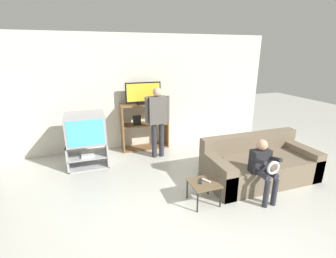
% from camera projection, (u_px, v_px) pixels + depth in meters
% --- Properties ---
extents(ground_plane, '(18.00, 18.00, 0.00)m').
position_uv_depth(ground_plane, '(220.00, 257.00, 2.75)').
color(ground_plane, beige).
extents(wall_back, '(6.40, 0.06, 2.60)m').
position_uv_depth(wall_back, '(142.00, 92.00, 5.68)').
color(wall_back, silver).
rests_on(wall_back, ground_plane).
extents(tv_stand, '(0.78, 0.57, 0.50)m').
position_uv_depth(tv_stand, '(88.00, 154.00, 4.89)').
color(tv_stand, '#A8A8AD').
rests_on(tv_stand, ground_plane).
extents(television_main, '(0.74, 0.66, 0.57)m').
position_uv_depth(television_main, '(85.00, 128.00, 4.73)').
color(television_main, '#9E9EA3').
rests_on(television_main, tv_stand).
extents(media_shelf, '(1.09, 0.36, 1.08)m').
position_uv_depth(media_shelf, '(145.00, 126.00, 5.68)').
color(media_shelf, brown).
rests_on(media_shelf, ground_plane).
extents(television_flat, '(0.80, 0.20, 0.48)m').
position_uv_depth(television_flat, '(143.00, 94.00, 5.43)').
color(television_flat, black).
rests_on(television_flat, media_shelf).
extents(snack_table, '(0.42, 0.42, 0.34)m').
position_uv_depth(snack_table, '(204.00, 185.00, 3.65)').
color(snack_table, brown).
rests_on(snack_table, ground_plane).
extents(remote_control_black, '(0.10, 0.14, 0.02)m').
position_uv_depth(remote_control_black, '(201.00, 181.00, 3.66)').
color(remote_control_black, '#232328').
rests_on(remote_control_black, snack_table).
extents(remote_control_white, '(0.10, 0.14, 0.02)m').
position_uv_depth(remote_control_white, '(206.00, 181.00, 3.67)').
color(remote_control_white, silver).
rests_on(remote_control_white, snack_table).
extents(couch, '(1.98, 0.91, 0.76)m').
position_uv_depth(couch, '(259.00, 165.00, 4.36)').
color(couch, '#756651').
rests_on(couch, ground_plane).
extents(person_standing_adult, '(0.53, 0.20, 1.52)m').
position_uv_depth(person_standing_adult, '(158.00, 116.00, 5.10)').
color(person_standing_adult, '#2D2D33').
rests_on(person_standing_adult, ground_plane).
extents(person_seated_child, '(0.33, 0.43, 0.95)m').
position_uv_depth(person_seated_child, '(263.00, 165.00, 3.69)').
color(person_seated_child, '#2D2D38').
rests_on(person_seated_child, ground_plane).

